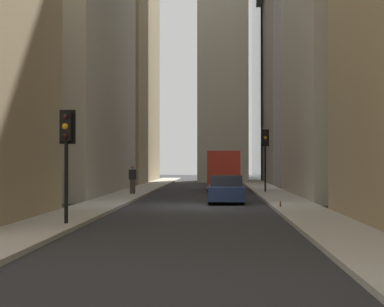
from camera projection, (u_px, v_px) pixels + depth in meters
ground_plane at (197, 206)px, 29.12m from camera, size 135.00×135.00×0.00m
sidewalk_right at (102, 204)px, 29.31m from camera, size 90.00×2.20×0.14m
sidewalk_left at (293, 205)px, 28.94m from camera, size 90.00×2.20×0.14m
building_left_far at (319, 68)px, 58.15m from camera, size 14.40×10.50×21.79m
building_right_midfar at (41, 53)px, 40.44m from camera, size 18.74×10.00×18.38m
building_right_far at (101, 40)px, 61.31m from camera, size 19.01×10.00×28.32m
church_spire at (223, 12)px, 63.81m from camera, size 5.61×5.61×33.83m
delivery_truck at (223, 170)px, 44.80m from camera, size 6.46×2.25×2.84m
sedan_navy at (226, 190)px, 31.39m from camera, size 4.30×1.78×1.42m
traffic_light_foreground at (66, 140)px, 19.70m from camera, size 0.43×0.52×3.64m
traffic_light_midblock at (265, 146)px, 40.27m from camera, size 0.43×0.52×4.07m
pedestrian at (133, 178)px, 37.76m from camera, size 0.26×0.44×1.74m
discarded_bottle at (280, 204)px, 26.83m from camera, size 0.07×0.07×0.27m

